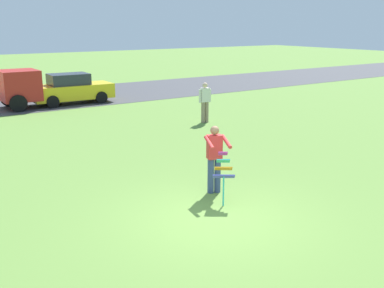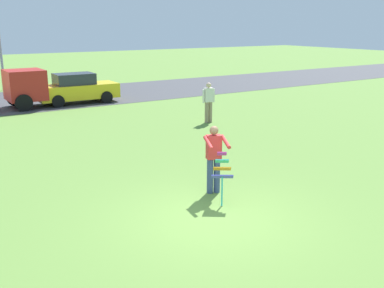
{
  "view_description": "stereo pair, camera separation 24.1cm",
  "coord_description": "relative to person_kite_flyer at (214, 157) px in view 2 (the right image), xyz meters",
  "views": [
    {
      "loc": [
        -5.52,
        -7.32,
        4.15
      ],
      "look_at": [
        0.95,
        2.32,
        1.05
      ],
      "focal_mm": 42.28,
      "sensor_mm": 36.0,
      "label": 1
    },
    {
      "loc": [
        -5.32,
        -7.45,
        4.15
      ],
      "look_at": [
        0.95,
        2.32,
        1.05
      ],
      "focal_mm": 42.28,
      "sensor_mm": 36.0,
      "label": 2
    }
  ],
  "objects": [
    {
      "name": "ground_plane",
      "position": [
        -0.95,
        -1.3,
        -0.95
      ],
      "size": [
        120.0,
        120.0,
        0.0
      ],
      "primitive_type": "plane",
      "color": "olive"
    },
    {
      "name": "road_strip",
      "position": [
        -0.95,
        17.29,
        -0.95
      ],
      "size": [
        120.0,
        8.0,
        0.01
      ],
      "primitive_type": "cube",
      "color": "#424247",
      "rests_on": "ground"
    },
    {
      "name": "person_kite_flyer",
      "position": [
        0.0,
        0.0,
        0.0
      ],
      "size": [
        0.68,
        0.75,
        1.73
      ],
      "color": "#384772",
      "rests_on": "ground"
    },
    {
      "name": "kite_held",
      "position": [
        -0.24,
        -0.68,
        -0.13
      ],
      "size": [
        0.66,
        0.73,
        1.2
      ],
      "color": "#D83399",
      "rests_on": "ground"
    },
    {
      "name": "parked_car_yellow",
      "position": [
        1.57,
        14.89,
        -0.18
      ],
      "size": [
        4.24,
        1.91,
        1.6
      ],
      "color": "yellow",
      "rests_on": "ground"
    },
    {
      "name": "person_walker_near",
      "position": [
        4.69,
        7.01,
        -0.02
      ],
      "size": [
        0.56,
        0.27,
        1.73
      ],
      "color": "gray",
      "rests_on": "ground"
    }
  ]
}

